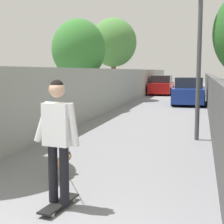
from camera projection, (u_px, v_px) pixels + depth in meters
ground_plane at (160, 111)px, 16.23m from camera, size 80.00×80.00×0.00m
wall_left at (101, 91)px, 14.80m from camera, size 48.00×0.30×2.01m
fence_right at (213, 97)px, 13.60m from camera, size 48.00×0.30×1.68m
tree_left_near at (114, 43)px, 21.51m from camera, size 2.95×2.95×5.27m
tree_left_distant at (79, 49)px, 15.88m from camera, size 2.54×2.54×4.35m
lamp_post at (200, 34)px, 8.98m from camera, size 0.36×0.36×4.21m
skateboard at (59, 204)px, 4.68m from camera, size 0.82×0.31×0.08m
person_skateboarder at (58, 132)px, 4.55m from camera, size 0.27×0.72×1.71m
dog at (62, 162)px, 6.02m from camera, size 1.57×0.66×1.06m
car_near at (189, 92)px, 19.30m from camera, size 4.32×1.80×1.54m
car_far at (162, 86)px, 27.23m from camera, size 4.18×1.80×1.54m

